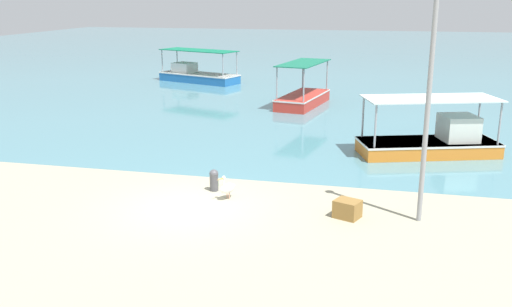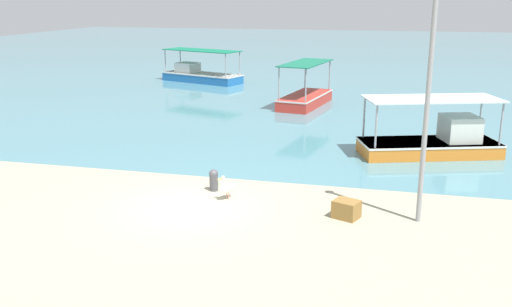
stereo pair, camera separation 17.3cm
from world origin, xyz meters
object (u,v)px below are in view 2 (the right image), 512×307
(fishing_boat_center, at_px, (200,74))
(mooring_bollard, at_px, (214,179))
(cargo_crate, at_px, (346,209))
(fishing_boat_far_left, at_px, (305,97))
(lamp_post, at_px, (428,90))
(glass_bottle, at_px, (217,183))
(fishing_boat_far_right, at_px, (435,141))
(pelican, at_px, (227,188))

(fishing_boat_center, relative_size, mooring_bollard, 8.90)
(mooring_bollard, xyz_separation_m, cargo_crate, (4.42, -1.36, -0.13))
(fishing_boat_far_left, relative_size, lamp_post, 0.78)
(fishing_boat_far_left, bearing_deg, fishing_boat_center, 139.86)
(glass_bottle, bearing_deg, fishing_boat_far_right, 38.42)
(fishing_boat_center, relative_size, fishing_boat_far_right, 1.11)
(fishing_boat_far_right, xyz_separation_m, lamp_post, (-0.83, -7.40, 3.15))
(fishing_boat_center, bearing_deg, cargo_crate, -62.21)
(fishing_boat_far_right, height_order, glass_bottle, fishing_boat_far_right)
(fishing_boat_far_right, bearing_deg, fishing_boat_far_left, 125.87)
(glass_bottle, bearing_deg, mooring_bollard, -86.05)
(mooring_bollard, height_order, cargo_crate, mooring_bollard)
(lamp_post, bearing_deg, glass_bottle, 165.93)
(fishing_boat_far_left, relative_size, pelican, 6.58)
(fishing_boat_center, height_order, fishing_boat_far_left, fishing_boat_far_left)
(fishing_boat_far_left, distance_m, glass_bottle, 15.06)
(lamp_post, relative_size, cargo_crate, 9.68)
(pelican, distance_m, cargo_crate, 3.84)
(mooring_bollard, bearing_deg, lamp_post, -9.96)
(cargo_crate, bearing_deg, mooring_bollard, 162.88)
(cargo_crate, bearing_deg, pelican, 169.61)
(fishing_boat_far_left, relative_size, cargo_crate, 7.56)
(fishing_boat_far_left, xyz_separation_m, cargo_crate, (3.87, -16.90, -0.24))
(cargo_crate, xyz_separation_m, glass_bottle, (-4.46, 1.85, -0.15))
(lamp_post, height_order, glass_bottle, lamp_post)
(fishing_boat_far_right, distance_m, lamp_post, 8.08)
(glass_bottle, bearing_deg, fishing_boat_far_left, 87.77)
(fishing_boat_center, relative_size, pelican, 8.06)
(cargo_crate, height_order, glass_bottle, cargo_crate)
(fishing_boat_far_left, relative_size, glass_bottle, 19.49)
(fishing_boat_far_left, bearing_deg, cargo_crate, -77.10)
(fishing_boat_far_right, bearing_deg, fishing_boat_center, 132.99)
(pelican, bearing_deg, fishing_boat_far_left, 90.32)
(fishing_boat_center, distance_m, cargo_crate, 27.74)
(fishing_boat_center, xyz_separation_m, fishing_boat_far_left, (9.06, -7.64, -0.05))
(fishing_boat_far_right, xyz_separation_m, cargo_crate, (-2.83, -7.63, -0.33))
(lamp_post, bearing_deg, fishing_boat_center, 121.57)
(fishing_boat_far_right, xyz_separation_m, pelican, (-6.61, -6.94, -0.21))
(lamp_post, bearing_deg, fishing_boat_far_right, 83.63)
(fishing_boat_far_right, bearing_deg, lamp_post, -96.37)
(fishing_boat_center, height_order, cargo_crate, fishing_boat_center)
(glass_bottle, bearing_deg, cargo_crate, -22.58)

